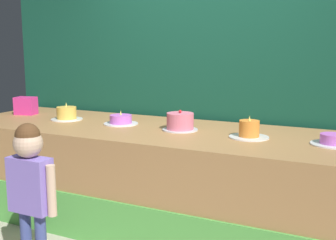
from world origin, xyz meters
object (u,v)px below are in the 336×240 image
(child_figure, at_px, (30,180))
(cake_left, at_px, (121,120))
(cake_center, at_px, (180,122))
(pink_box, at_px, (26,106))
(cake_right, at_px, (249,130))
(cake_far_left, at_px, (67,114))
(cake_far_right, at_px, (333,140))

(child_figure, height_order, cake_left, child_figure)
(cake_center, bearing_deg, cake_left, 177.88)
(child_figure, distance_m, pink_box, 1.86)
(pink_box, height_order, cake_right, pink_box)
(cake_far_left, bearing_deg, cake_far_right, -0.46)
(cake_far_right, bearing_deg, pink_box, 178.10)
(cake_center, bearing_deg, pink_box, 177.46)
(cake_left, xyz_separation_m, cake_center, (0.61, -0.02, 0.03))
(pink_box, xyz_separation_m, cake_far_left, (0.61, -0.08, -0.04))
(child_figure, distance_m, cake_far_left, 1.42)
(pink_box, distance_m, cake_far_left, 0.62)
(pink_box, bearing_deg, child_figure, -44.97)
(cake_far_right, bearing_deg, cake_center, 179.05)
(child_figure, distance_m, cake_far_right, 2.14)
(cake_far_left, distance_m, cake_center, 1.23)
(cake_center, height_order, cake_far_right, cake_center)
(cake_center, bearing_deg, cake_far_right, -0.95)
(cake_far_left, relative_size, cake_left, 0.97)
(cake_center, xyz_separation_m, cake_far_right, (1.23, -0.02, -0.04))
(cake_left, xyz_separation_m, cake_right, (1.23, -0.07, 0.02))
(cake_far_left, xyz_separation_m, cake_center, (1.23, 0.00, 0.01))
(pink_box, bearing_deg, cake_far_left, -7.64)
(cake_center, distance_m, cake_far_right, 1.23)
(pink_box, relative_size, cake_left, 0.66)
(pink_box, relative_size, cake_right, 0.67)
(child_figure, relative_size, cake_far_right, 3.44)
(cake_center, bearing_deg, cake_far_left, -179.96)
(child_figure, relative_size, cake_far_left, 3.51)
(child_figure, relative_size, cake_left, 3.39)
(pink_box, xyz_separation_m, cake_far_right, (3.07, -0.10, -0.06))
(cake_right, distance_m, cake_far_right, 0.61)
(cake_far_left, bearing_deg, pink_box, 172.36)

